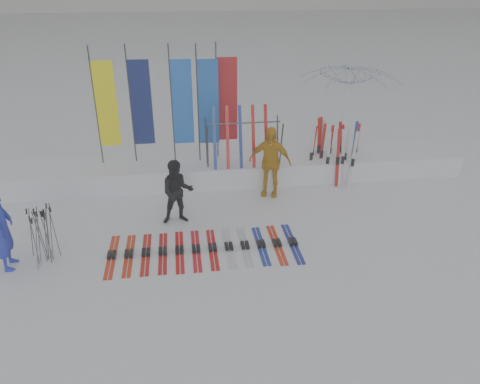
{
  "coord_description": "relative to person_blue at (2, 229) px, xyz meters",
  "views": [
    {
      "loc": [
        -1.06,
        -7.76,
        5.58
      ],
      "look_at": [
        0.2,
        1.6,
        1.0
      ],
      "focal_mm": 35.0,
      "sensor_mm": 36.0,
      "label": 1
    }
  ],
  "objects": [
    {
      "name": "ground",
      "position": [
        4.67,
        -0.81,
        -0.89
      ],
      "size": [
        120.0,
        120.0,
        0.0
      ],
      "primitive_type": "plane",
      "color": "white",
      "rests_on": "ground"
    },
    {
      "name": "snow_bank",
      "position": [
        4.67,
        3.79,
        -0.59
      ],
      "size": [
        14.0,
        1.6,
        0.6
      ],
      "primitive_type": "cube",
      "color": "white",
      "rests_on": "ground"
    },
    {
      "name": "person_blue",
      "position": [
        0.0,
        0.0,
        0.0
      ],
      "size": [
        0.49,
        0.69,
        1.77
      ],
      "primitive_type": "imported",
      "rotation": [
        0.0,
        0.0,
        1.68
      ],
      "color": "#2130C4",
      "rests_on": "ground"
    },
    {
      "name": "person_black",
      "position": [
        3.47,
        1.42,
        -0.1
      ],
      "size": [
        0.8,
        0.64,
        1.57
      ],
      "primitive_type": "imported",
      "rotation": [
        0.0,
        0.0,
        0.06
      ],
      "color": "black",
      "rests_on": "ground"
    },
    {
      "name": "person_yellow",
      "position": [
        5.9,
        2.6,
        0.06
      ],
      "size": [
        1.2,
        0.82,
        1.9
      ],
      "primitive_type": "imported",
      "rotation": [
        0.0,
        0.0,
        -0.36
      ],
      "color": "orange",
      "rests_on": "ground"
    },
    {
      "name": "tent_canopy",
      "position": [
        8.93,
        5.47,
        0.57
      ],
      "size": [
        3.39,
        3.44,
        2.9
      ],
      "primitive_type": "imported",
      "rotation": [
        0.0,
        0.0,
        -0.07
      ],
      "color": "white",
      "rests_on": "ground"
    },
    {
      "name": "ski_row",
      "position": [
        3.98,
        0.07,
        -0.85
      ],
      "size": [
        4.1,
        1.68,
        0.07
      ],
      "color": "red",
      "rests_on": "ground"
    },
    {
      "name": "pole_cluster",
      "position": [
        0.71,
        0.13,
        -0.29
      ],
      "size": [
        0.59,
        0.6,
        1.25
      ],
      "color": "#595B60",
      "rests_on": "ground"
    },
    {
      "name": "feather_flags",
      "position": [
        3.46,
        3.97,
        1.36
      ],
      "size": [
        3.82,
        0.24,
        3.2
      ],
      "color": "#383A3F",
      "rests_on": "ground"
    },
    {
      "name": "ski_rack",
      "position": [
        5.32,
        3.39,
        0.5
      ],
      "size": [
        2.04,
        0.8,
        1.23
      ],
      "color": "#383A3F",
      "rests_on": "ground"
    },
    {
      "name": "upright_skis",
      "position": [
        7.93,
        3.52,
        -0.09
      ],
      "size": [
        1.59,
        1.23,
        1.68
      ],
      "color": "red",
      "rests_on": "ground"
    }
  ]
}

